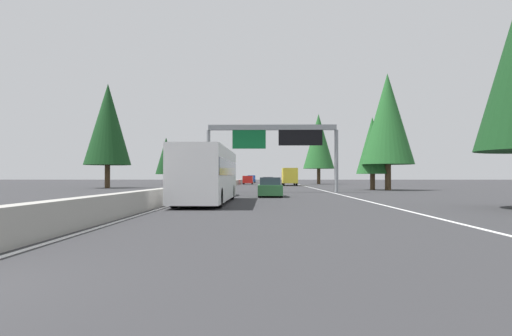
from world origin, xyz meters
name	(u,v)px	position (x,y,z in m)	size (l,w,h in m)	color
ground_plane	(230,187)	(60.00, 0.00, 0.00)	(320.00, 320.00, 0.00)	#2D2D30
median_barrier	(237,182)	(80.00, 0.30, 0.45)	(180.00, 0.56, 0.90)	#9E9B93
shoulder_stripe_right	(303,186)	(70.00, -11.52, 0.01)	(160.00, 0.16, 0.01)	silver
shoulder_stripe_median	(236,186)	(70.00, -0.25, 0.01)	(160.00, 0.16, 0.01)	silver
sign_gantry_overhead	(274,139)	(37.34, -6.03, 5.18)	(0.50, 12.68, 6.52)	gray
bus_mid_center	(207,173)	(20.23, -1.87, 1.72)	(11.50, 2.55, 3.10)	white
sedan_near_right	(270,188)	(28.36, -5.57, 0.68)	(4.40, 1.80, 1.47)	#2D6B38
sedan_distant_a	(268,182)	(63.73, -5.59, 0.68)	(4.40, 1.80, 1.47)	red
pickup_far_right	(251,179)	(108.41, -1.56, 0.91)	(5.60, 2.00, 1.86)	#1E4793
minivan_mid_right	(248,180)	(83.67, -1.66, 0.95)	(5.00, 1.95, 1.69)	red
box_truck_far_left	(289,176)	(70.61, -9.25, 1.61)	(8.50, 2.40, 2.95)	gold
sedan_distant_b	(221,187)	(30.40, -1.61, 0.68)	(4.40, 1.80, 1.47)	black
oncoming_near	(210,181)	(59.90, 2.99, 0.91)	(5.60, 2.00, 1.86)	#1E4793
conifer_right_near	(388,119)	(45.12, -19.04, 8.06)	(5.83, 5.83, 13.25)	#4C3823
conifer_right_mid	(372,146)	(46.19, -17.56, 5.11)	(3.70, 3.70, 8.42)	#4C3823
conifer_right_far	(319,141)	(86.24, -16.09, 8.79)	(6.36, 6.36, 14.44)	#4C3823
conifer_left_near	(108,124)	(53.98, 16.06, 8.58)	(6.21, 6.21, 14.10)	#4C3823
conifer_left_mid	(166,156)	(79.98, 14.01, 5.52)	(4.00, 4.00, 9.10)	#4C3823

